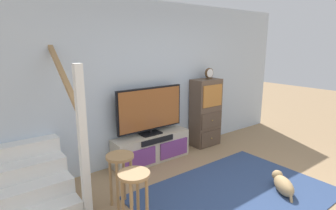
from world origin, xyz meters
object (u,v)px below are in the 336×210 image
object	(u,v)px
television	(150,110)
desk_clock	(209,74)
bar_stool_far	(120,168)
dog	(283,184)
bar_stool_near	(134,188)
side_cabinet	(206,113)
media_console	(152,148)

from	to	relation	value
television	desk_clock	distance (m)	1.44
bar_stool_far	dog	size ratio (longest dim) A/B	1.43
desk_clock	television	bearing A→B (deg)	178.78
television	bar_stool_far	distance (m)	1.44
desk_clock	bar_stool_far	distance (m)	2.71
desk_clock	bar_stool_near	distance (m)	2.99
television	desk_clock	bearing A→B (deg)	-1.22
side_cabinet	dog	xyz separation A→B (m)	(-0.42, -1.94, -0.55)
desk_clock	media_console	bearing A→B (deg)	179.80
media_console	desk_clock	distance (m)	1.80
television	bar_stool_far	size ratio (longest dim) A/B	1.80
television	bar_stool_far	world-z (taller)	television
dog	media_console	bearing A→B (deg)	114.45
media_console	bar_stool_far	world-z (taller)	bar_stool_far
desk_clock	dog	size ratio (longest dim) A/B	0.44
television	dog	distance (m)	2.28
media_console	side_cabinet	size ratio (longest dim) A/B	1.05
media_console	desk_clock	xyz separation A→B (m)	(1.35, -0.00, 1.19)
desk_clock	dog	bearing A→B (deg)	-103.74
side_cabinet	bar_stool_far	world-z (taller)	side_cabinet
bar_stool_near	dog	xyz separation A→B (m)	(2.02, -0.54, -0.40)
side_cabinet	bar_stool_far	distance (m)	2.51
bar_stool_near	bar_stool_far	distance (m)	0.51
television	dog	bearing A→B (deg)	-65.82
desk_clock	bar_stool_far	size ratio (longest dim) A/B	0.31
bar_stool_far	desk_clock	bearing A→B (deg)	20.14
bar_stool_far	side_cabinet	bearing A→B (deg)	20.82
television	side_cabinet	xyz separation A→B (m)	(1.30, -0.01, -0.25)
side_cabinet	bar_stool_near	world-z (taller)	side_cabinet
bar_stool_near	dog	bearing A→B (deg)	-14.95
dog	side_cabinet	bearing A→B (deg)	77.67
television	desk_clock	size ratio (longest dim) A/B	5.86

